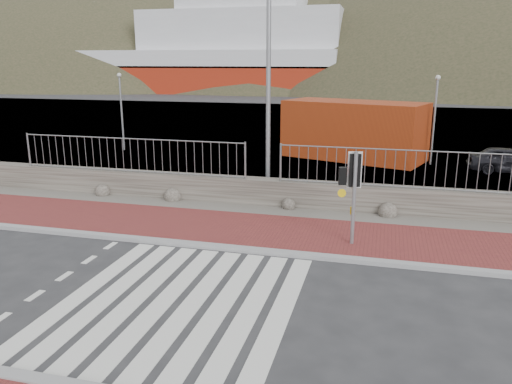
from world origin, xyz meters
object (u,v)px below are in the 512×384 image
(streetlight, at_px, (273,52))
(car_a, at_px, (509,160))
(ferry, at_px, (203,57))
(traffic_signal_far, at_px, (354,179))
(shipping_container, at_px, (354,130))

(streetlight, bearing_deg, car_a, 40.05)
(ferry, bearing_deg, traffic_signal_far, -66.47)
(shipping_container, height_order, car_a, shipping_container)
(ferry, distance_m, shipping_container, 58.11)
(streetlight, xyz_separation_m, car_a, (9.03, 6.74, -4.46))
(traffic_signal_far, relative_size, car_a, 0.75)
(car_a, bearing_deg, shipping_container, 75.78)
(streetlight, bearing_deg, ferry, 115.80)
(streetlight, bearing_deg, traffic_signal_far, -49.62)
(traffic_signal_far, bearing_deg, shipping_container, -97.91)
(traffic_signal_far, xyz_separation_m, car_a, (5.99, 10.75, -1.26))
(car_a, bearing_deg, traffic_signal_far, 151.10)
(streetlight, distance_m, car_a, 12.11)
(traffic_signal_far, bearing_deg, car_a, -130.77)
(ferry, xyz_separation_m, traffic_signal_far, (27.79, -63.83, -3.53))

